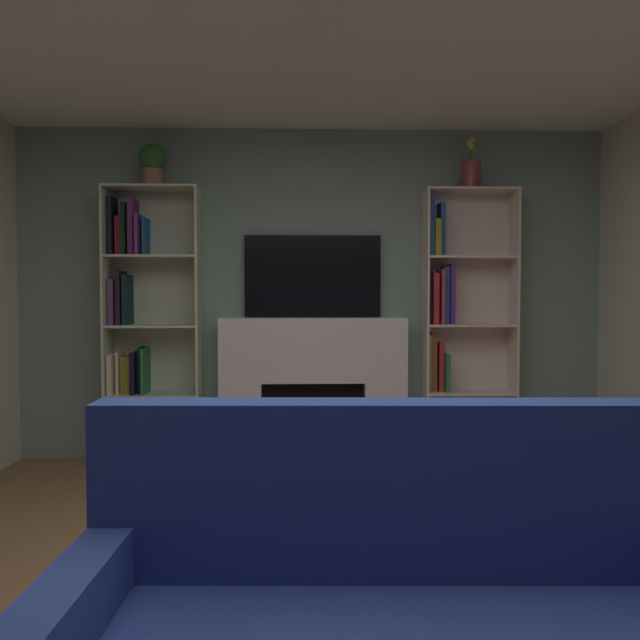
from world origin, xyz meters
TOP-DOWN VIEW (x-y plane):
  - ground_plane at (0.00, 0.00)m, footprint 6.73×6.73m
  - wall_back_accent at (0.00, 2.83)m, footprint 4.73×0.06m
  - fireplace at (0.00, 2.69)m, footprint 1.55×0.53m
  - tv at (0.00, 2.77)m, footprint 1.07×0.06m
  - bookshelf_left at (-1.31, 2.69)m, footprint 0.71×0.32m
  - bookshelf_right at (1.12, 2.71)m, footprint 0.71×0.27m
  - potted_plant at (-1.22, 2.65)m, footprint 0.21×0.21m
  - vase_with_flowers at (1.22, 2.65)m, footprint 0.15×0.15m

SIDE VIEW (x-z plane):
  - ground_plane at x=0.00m, z-range 0.00..0.00m
  - fireplace at x=0.00m, z-range 0.03..1.15m
  - bookshelf_left at x=-1.31m, z-range -0.05..2.06m
  - bookshelf_right at x=1.12m, z-range -0.02..2.09m
  - wall_back_accent at x=0.00m, z-range 0.00..2.60m
  - tv at x=0.00m, z-range 1.12..1.76m
  - vase_with_flowers at x=1.22m, z-range 2.03..2.44m
  - potted_plant at x=-1.22m, z-range 2.13..2.46m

